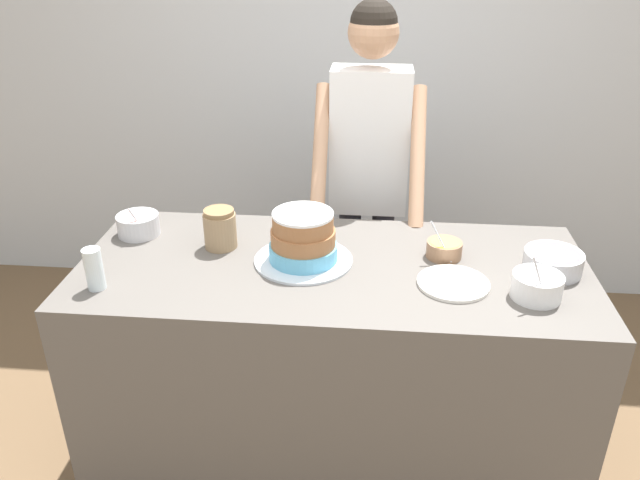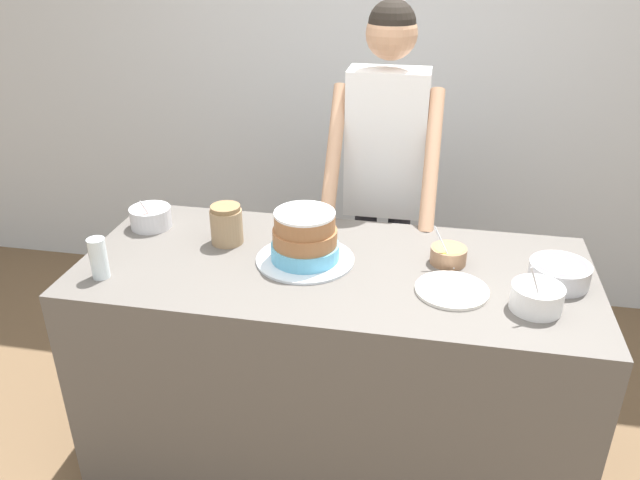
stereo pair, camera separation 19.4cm
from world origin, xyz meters
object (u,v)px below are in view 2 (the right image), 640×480
object	(u,v)px
cake	(305,239)
frosting_bowl_white	(537,297)
frosting_bowl_yellow	(448,254)
drinking_glass	(99,258)
stoneware_jar	(226,225)
ceramic_plate	(452,290)
person_baker	(385,158)
frosting_bowl_pink	(151,216)
frosting_bowl_purple	(559,273)

from	to	relation	value
cake	frosting_bowl_white	world-z (taller)	cake
frosting_bowl_yellow	drinking_glass	world-z (taller)	frosting_bowl_yellow
frosting_bowl_white	stoneware_jar	bearing A→B (deg)	166.66
frosting_bowl_yellow	ceramic_plate	world-z (taller)	frosting_bowl_yellow
person_baker	drinking_glass	xyz separation A→B (m)	(-0.89, -0.94, -0.10)
frosting_bowl_white	stoneware_jar	xyz separation A→B (m)	(-1.12, 0.26, 0.03)
cake	frosting_bowl_pink	size ratio (longest dim) A/B	2.19
frosting_bowl_pink	drinking_glass	world-z (taller)	drinking_glass
cake	frosting_bowl_yellow	world-z (taller)	cake
frosting_bowl_yellow	ceramic_plate	size ratio (longest dim) A/B	0.63
person_baker	stoneware_jar	size ratio (longest dim) A/B	11.58
frosting_bowl_yellow	stoneware_jar	distance (m)	0.84
drinking_glass	stoneware_jar	xyz separation A→B (m)	(0.35, 0.34, 0.00)
drinking_glass	ceramic_plate	size ratio (longest dim) A/B	0.60
cake	frosting_bowl_yellow	xyz separation A→B (m)	(0.51, 0.08, -0.05)
stoneware_jar	ceramic_plate	bearing A→B (deg)	-13.73
cake	frosting_bowl_white	bearing A→B (deg)	-12.56
stoneware_jar	person_baker	bearing A→B (deg)	47.59
cake	frosting_bowl_purple	bearing A→B (deg)	0.42
person_baker	stoneware_jar	bearing A→B (deg)	-132.41
frosting_bowl_white	ceramic_plate	world-z (taller)	frosting_bowl_white
person_baker	frosting_bowl_pink	bearing A→B (deg)	-149.75
frosting_bowl_white	stoneware_jar	distance (m)	1.15
frosting_bowl_white	drinking_glass	xyz separation A→B (m)	(-1.46, -0.08, 0.03)
drinking_glass	stoneware_jar	world-z (taller)	stoneware_jar
frosting_bowl_pink	ceramic_plate	world-z (taller)	frosting_bowl_pink
person_baker	drinking_glass	size ratio (longest dim) A/B	12.07
frosting_bowl_purple	cake	bearing A→B (deg)	-179.58
ceramic_plate	stoneware_jar	xyz separation A→B (m)	(-0.85, 0.21, 0.07)
cake	ceramic_plate	world-z (taller)	cake
frosting_bowl_yellow	ceramic_plate	distance (m)	0.21
cake	frosting_bowl_purple	xyz separation A→B (m)	(0.88, 0.01, -0.04)
frosting_bowl_purple	frosting_bowl_yellow	distance (m)	0.38
frosting_bowl_white	cake	bearing A→B (deg)	167.44
frosting_bowl_purple	frosting_bowl_white	bearing A→B (deg)	-117.41
person_baker	stoneware_jar	world-z (taller)	person_baker
ceramic_plate	stoneware_jar	world-z (taller)	stoneware_jar
frosting_bowl_pink	frosting_bowl_yellow	xyz separation A→B (m)	(1.19, -0.08, -0.01)
cake	frosting_bowl_purple	world-z (taller)	cake
drinking_glass	frosting_bowl_purple	bearing A→B (deg)	9.39
frosting_bowl_pink	stoneware_jar	size ratio (longest dim) A/B	1.07
frosting_bowl_purple	frosting_bowl_pink	size ratio (longest dim) A/B	1.24
person_baker	ceramic_plate	size ratio (longest dim) A/B	7.20
frosting_bowl_yellow	ceramic_plate	xyz separation A→B (m)	(0.02, -0.20, -0.03)
frosting_bowl_pink	stoneware_jar	xyz separation A→B (m)	(0.35, -0.08, 0.03)
drinking_glass	frosting_bowl_white	bearing A→B (deg)	2.94
frosting_bowl_white	drinking_glass	size ratio (longest dim) A/B	1.21
cake	frosting_bowl_white	xyz separation A→B (m)	(0.79, -0.18, -0.04)
person_baker	frosting_bowl_yellow	xyz separation A→B (m)	(0.29, -0.60, -0.14)
frosting_bowl_white	ceramic_plate	distance (m)	0.27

